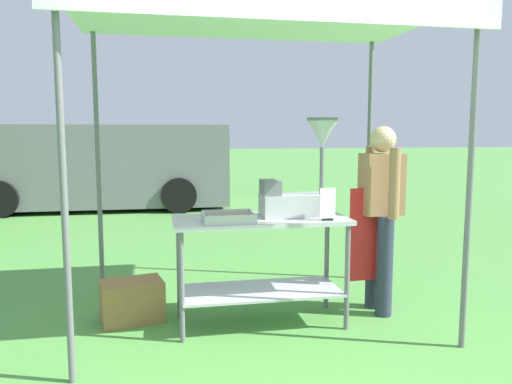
% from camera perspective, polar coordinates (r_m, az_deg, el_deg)
% --- Properties ---
extents(ground_plane, '(70.00, 70.00, 0.00)m').
position_cam_1_polar(ground_plane, '(9.20, -5.56, -2.86)').
color(ground_plane, '#519342').
extents(stall_canopy, '(2.91, 1.94, 2.52)m').
position_cam_1_polar(stall_canopy, '(4.11, 0.28, 18.79)').
color(stall_canopy, slate).
rests_on(stall_canopy, ground).
extents(donut_cart, '(1.39, 0.59, 0.88)m').
position_cam_1_polar(donut_cart, '(4.03, 0.54, -6.21)').
color(donut_cart, '#B7B7BC').
rests_on(donut_cart, ground).
extents(donut_tray, '(0.39, 0.30, 0.07)m').
position_cam_1_polar(donut_tray, '(3.81, -3.17, -3.08)').
color(donut_tray, '#B7B7BC').
rests_on(donut_tray, donut_cart).
extents(donut_fryer, '(0.63, 0.28, 0.80)m').
position_cam_1_polar(donut_fryer, '(4.05, 5.25, 1.19)').
color(donut_fryer, '#B7B7BC').
rests_on(donut_fryer, donut_cart).
extents(menu_sign, '(0.13, 0.05, 0.25)m').
position_cam_1_polar(menu_sign, '(3.90, 8.20, -1.65)').
color(menu_sign, black).
rests_on(menu_sign, donut_cart).
extents(vendor, '(0.45, 0.53, 1.61)m').
position_cam_1_polar(vendor, '(4.39, 14.01, -1.93)').
color(vendor, '#2D3347').
rests_on(vendor, ground).
extents(supply_crate, '(0.55, 0.43, 0.34)m').
position_cam_1_polar(supply_crate, '(4.35, -14.00, -11.98)').
color(supply_crate, olive).
rests_on(supply_crate, ground).
extents(van_grey, '(5.24, 2.19, 1.69)m').
position_cam_1_polar(van_grey, '(10.69, -17.56, 2.96)').
color(van_grey, slate).
rests_on(van_grey, ground).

